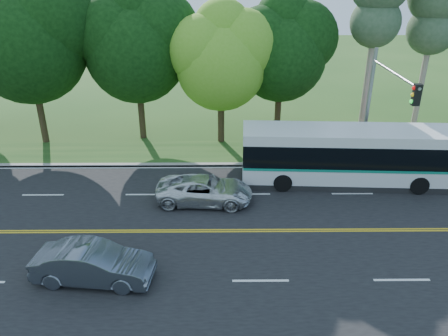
{
  "coord_description": "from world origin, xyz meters",
  "views": [
    {
      "loc": [
        -2.03,
        -16.93,
        11.2
      ],
      "look_at": [
        -1.88,
        2.0,
        2.27
      ],
      "focal_mm": 35.0,
      "sensor_mm": 36.0,
      "label": 1
    }
  ],
  "objects_px": {
    "transit_bus": "(352,157)",
    "sedan": "(93,264)",
    "traffic_signal": "(382,99)",
    "suv": "(205,190)"
  },
  "relations": [
    {
      "from": "transit_bus",
      "to": "sedan",
      "type": "bearing_deg",
      "value": -142.81
    },
    {
      "from": "traffic_signal",
      "to": "transit_bus",
      "type": "relative_size",
      "value": 0.58
    },
    {
      "from": "suv",
      "to": "sedan",
      "type": "bearing_deg",
      "value": 149.89
    },
    {
      "from": "traffic_signal",
      "to": "sedan",
      "type": "relative_size",
      "value": 1.53
    },
    {
      "from": "traffic_signal",
      "to": "suv",
      "type": "distance_m",
      "value": 10.51
    },
    {
      "from": "sedan",
      "to": "suv",
      "type": "bearing_deg",
      "value": -27.7
    },
    {
      "from": "traffic_signal",
      "to": "transit_bus",
      "type": "bearing_deg",
      "value": -157.35
    },
    {
      "from": "transit_bus",
      "to": "traffic_signal",
      "type": "bearing_deg",
      "value": 25.61
    },
    {
      "from": "sedan",
      "to": "suv",
      "type": "xyz_separation_m",
      "value": [
        4.06,
        6.1,
        -0.07
      ]
    },
    {
      "from": "transit_bus",
      "to": "sedan",
      "type": "distance_m",
      "value": 14.64
    }
  ]
}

